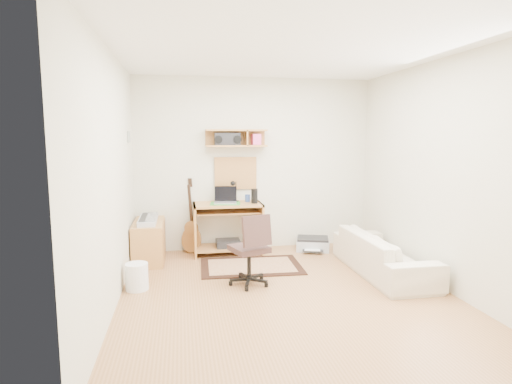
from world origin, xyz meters
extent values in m
cube|color=#A47144|center=(0.00, 0.00, -0.01)|extent=(3.60, 4.00, 0.01)
cube|color=white|center=(0.00, 0.00, 2.60)|extent=(3.60, 4.00, 0.01)
cube|color=beige|center=(0.00, 2.00, 1.30)|extent=(3.60, 0.01, 2.60)
cube|color=beige|center=(-1.80, 0.00, 1.30)|extent=(0.01, 4.00, 2.60)
cube|color=beige|center=(1.80, 0.00, 1.30)|extent=(0.01, 4.00, 2.60)
cube|color=#BF8343|center=(-0.30, 1.88, 1.70)|extent=(0.90, 0.25, 0.26)
cube|color=#AC7C56|center=(-0.30, 1.98, 1.17)|extent=(0.64, 0.03, 0.49)
cube|color=#4C8CBF|center=(-1.79, 1.50, 1.72)|extent=(0.02, 0.20, 0.15)
cylinder|color=black|center=(-0.06, 1.68, 0.86)|extent=(0.10, 0.10, 0.21)
cylinder|color=#2F4A8F|center=(-0.14, 1.83, 0.81)|extent=(0.08, 0.08, 0.11)
cube|color=black|center=(-0.43, 1.87, 1.68)|extent=(0.37, 0.17, 0.19)
cube|color=tan|center=(-0.22, 1.01, 0.01)|extent=(1.36, 0.94, 0.02)
cube|color=#BF8343|center=(-1.58, 1.55, 0.28)|extent=(0.40, 0.90, 0.55)
cube|color=#B2B5BA|center=(-1.58, 1.55, 0.58)|extent=(0.23, 0.75, 0.07)
cylinder|color=white|center=(-1.64, 0.41, 0.15)|extent=(0.30, 0.30, 0.31)
cube|color=#A5A8AA|center=(0.84, 1.67, 0.09)|extent=(0.58, 0.50, 0.18)
imported|color=beige|center=(1.38, 0.46, 0.34)|extent=(0.51, 1.74, 0.68)
camera|label=1|loc=(-1.11, -4.35, 1.73)|focal=29.56mm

